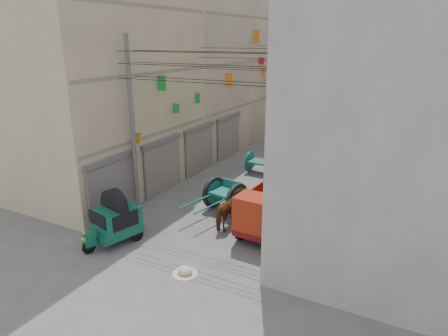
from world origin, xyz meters
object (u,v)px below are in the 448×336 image
Objects in this scene: mini_truck at (265,214)px; distant_car_green at (353,105)px; horse at (231,211)px; tonga_cart at (225,195)px; distant_car_grey at (335,133)px; distant_car_white at (293,139)px; auto_rickshaw at (115,219)px; second_cart at (259,163)px; feed_sack at (185,270)px.

mini_truck is 32.48m from distant_car_green.
horse is at bearing 103.98° from distant_car_green.
tonga_cart reaches higher than distant_car_grey.
distant_car_white is 1.13× the size of distant_car_grey.
tonga_cart is at bearing 109.19° from distant_car_white.
tonga_cart is at bearing -53.65° from horse.
mini_truck is 1.94× the size of horse.
auto_rickshaw is 0.57× the size of distant_car_green.
mini_truck is at bearing -17.67° from tonga_cart.
auto_rickshaw is 0.73× the size of distant_car_grey.
second_cart is 25.05m from distant_car_green.
distant_car_grey reaches higher than feed_sack.
distant_car_white is at bearing 106.34° from mini_truck.
tonga_cart is 0.91× the size of distant_car_white.
distant_car_green is at bearing -77.27° from distant_car_white.
horse is 0.48× the size of distant_car_white.
feed_sack is 0.30× the size of horse.
second_cart is at bearing 108.92° from tonga_cart.
distant_car_grey is at bearing 96.89° from tonga_cart.
tonga_cart reaches higher than distant_car_white.
tonga_cart is 12.61m from distant_car_white.
tonga_cart is at bearing 76.79° from auto_rickshaw.
mini_truck is 0.83× the size of distant_car_green.
mini_truck is (2.60, -1.45, 0.18)m from tonga_cart.
distant_car_green reaches higher than feed_sack.
feed_sack is 3.98m from horse.
auto_rickshaw reaches higher than distant_car_grey.
auto_rickshaw is 10.71m from second_cart.
mini_truck is at bearing 119.12° from distant_car_white.
tonga_cart is 2.99m from mini_truck.
feed_sack is at bearing 93.27° from horse.
feed_sack is at bearing -75.59° from second_cart.
tonga_cart is at bearing 103.26° from feed_sack.
horse is (3.48, 3.26, -0.21)m from auto_rickshaw.
horse is at bearing 93.03° from feed_sack.
distant_car_green is (-1.18, 32.36, -0.16)m from horse.
distant_car_white is at bearing -105.08° from distant_car_grey.
distant_car_green is (-1.38, 36.29, 0.50)m from feed_sack.
tonga_cart reaches higher than feed_sack.
auto_rickshaw is at bearing 169.79° from feed_sack.
mini_truck is at bearing -61.13° from second_cart.
horse reaches higher than second_cart.
distant_car_white reaches higher than second_cart.
distant_car_grey is (2.09, 10.51, -0.09)m from second_cart.
distant_car_grey is at bearing 89.84° from feed_sack.
tonga_cart is (2.42, 4.71, -0.22)m from auto_rickshaw.
auto_rickshaw is 3.85m from feed_sack.
second_cart is 10.72m from distant_car_grey.
feed_sack is (3.69, -0.66, -0.87)m from auto_rickshaw.
mini_truck is at bearing 46.93° from auto_rickshaw.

